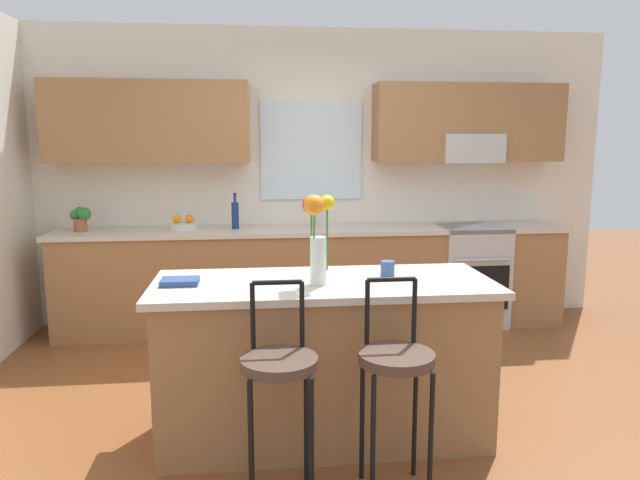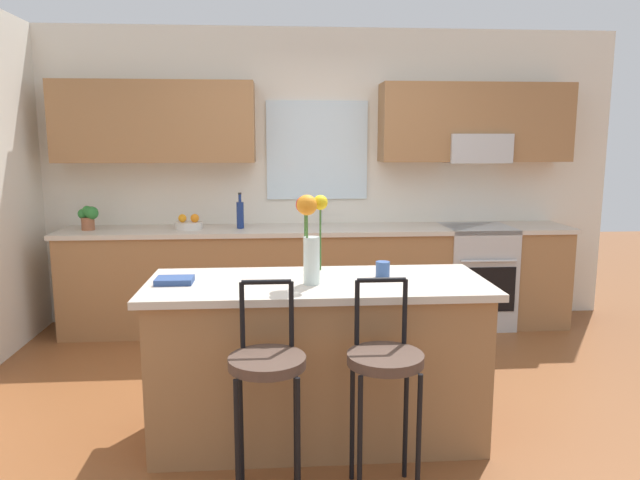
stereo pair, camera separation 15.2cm
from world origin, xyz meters
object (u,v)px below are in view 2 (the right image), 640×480
Objects in this scene: bar_stool_near at (267,372)px; mug_ceramic at (383,269)px; potted_plant_small at (88,216)px; bar_stool_middle at (385,368)px; bottle_olive_oil at (240,214)px; fruit_bowl_oranges at (189,224)px; flower_vase at (310,229)px; cookbook at (175,280)px; oven_range at (475,275)px; kitchen_island at (318,359)px.

mug_ceramic is (0.65, 0.65, 0.33)m from bar_stool_near.
mug_ceramic is 2.98m from potted_plant_small.
bottle_olive_oil is at bearing 107.35° from bar_stool_middle.
potted_plant_small is (-0.86, -0.00, 0.08)m from fruit_bowl_oranges.
mug_ceramic is at bearing -55.15° from fruit_bowl_oranges.
mug_ceramic is (0.42, 0.14, -0.26)m from flower_vase.
mug_ceramic is at bearing 81.14° from bar_stool_middle.
fruit_bowl_oranges is 0.76× the size of bottle_olive_oil.
potted_plant_small is (-1.07, 2.03, 0.10)m from cookbook.
potted_plant_small is at bearing -179.92° from bottle_olive_oil.
fruit_bowl_oranges is at bearing -180.00° from bottle_olive_oil.
bar_stool_near is 4.34× the size of fruit_bowl_oranges.
potted_plant_small is at bearing 121.09° from bar_stool_near.
bar_stool_middle is (0.55, 0.00, 0.00)m from bar_stool_near.
bottle_olive_oil is at bearing 103.30° from flower_vase.
bar_stool_near is at bearing -114.07° from flower_vase.
fruit_bowl_oranges reaches higher than bar_stool_near.
cookbook is (-1.16, -0.06, -0.03)m from mug_ceramic.
bar_stool_near reaches higher than oven_range.
bottle_olive_oil reaches higher than fruit_bowl_oranges.
fruit_bowl_oranges is (-1.00, 2.03, 0.50)m from kitchen_island.
flower_vase reaches higher than bottle_olive_oil.
flower_vase is at bearing 65.93° from bar_stool_near.
flower_vase is (-1.65, -2.09, 0.76)m from oven_range.
bar_stool_near is 0.98m from mug_ceramic.
bar_stool_middle is at bearing 0.00° from bar_stool_near.
oven_range is 2.23m from bottle_olive_oil.
potted_plant_small reaches higher than bar_stool_middle.
cookbook is (-0.74, 0.08, -0.29)m from flower_vase.
mug_ceramic is (-1.23, -1.95, 0.51)m from oven_range.
cookbook is at bearing 174.04° from flower_vase.
bar_stool_middle reaches higher than mug_ceramic.
kitchen_island is 0.67m from bar_stool_near.
kitchen_island is at bearing 59.84° from flower_vase.
potted_plant_small reaches higher than bar_stool_near.
bar_stool_near is 4.91× the size of potted_plant_small.
flower_vase is at bearing 122.03° from bar_stool_middle.
bar_stool_middle is at bearing -50.90° from potted_plant_small.
flower_vase is at bearing -65.76° from fruit_bowl_oranges.
bottle_olive_oil reaches higher than kitchen_island.
flower_vase is at bearing -5.96° from cookbook.
bar_stool_near is (-1.88, -2.60, 0.18)m from oven_range.
kitchen_island is 1.81× the size of bar_stool_near.
cookbook is at bearing -96.67° from bottle_olive_oil.
potted_plant_small is (-1.86, 2.03, 0.58)m from kitchen_island.
oven_range is at bearing 57.82° from mug_ceramic.
fruit_bowl_oranges is (-1.27, 2.63, 0.33)m from bar_stool_middle.
cookbook is at bearing -84.01° from fruit_bowl_oranges.
bar_stool_near is 2.74m from fruit_bowl_oranges.
mug_ceramic is at bearing -122.18° from oven_range.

